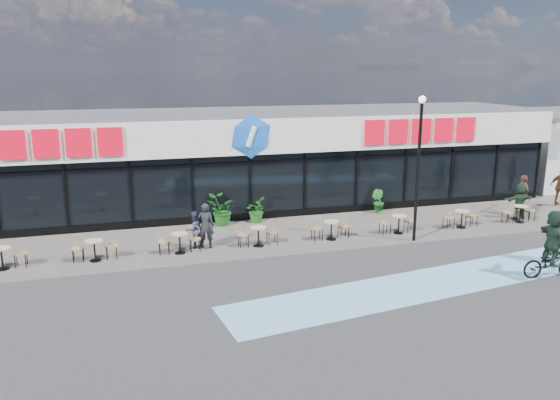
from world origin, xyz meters
name	(u,v)px	position (x,y,z in m)	size (l,w,h in m)	color
ground	(300,279)	(0.00, 0.00, 0.00)	(120.00, 120.00, 0.00)	#28282B
sidewalk	(265,237)	(0.00, 4.50, 0.05)	(44.00, 5.00, 0.10)	#56504C
bike_lane	(435,282)	(4.00, -1.50, 0.01)	(14.00, 2.20, 0.01)	#679FC4
building	(236,159)	(0.00, 9.93, 2.34)	(30.60, 6.57, 4.75)	black
lamp_post	(419,157)	(5.39, 2.30, 3.35)	(0.28, 0.28, 5.51)	black
bistro_set_1	(2,255)	(-9.27, 3.39, 0.56)	(1.54, 0.62, 0.90)	tan
bistro_set_2	(95,247)	(-6.37, 3.39, 0.56)	(1.54, 0.62, 0.90)	tan
bistro_set_3	(179,240)	(-3.46, 3.39, 0.56)	(1.54, 0.62, 0.90)	tan
bistro_set_4	(258,234)	(-0.55, 3.39, 0.56)	(1.54, 0.62, 0.90)	tan
bistro_set_5	(330,228)	(2.35, 3.39, 0.56)	(1.54, 0.62, 0.90)	tan
bistro_set_6	(398,222)	(5.26, 3.39, 0.56)	(1.54, 0.62, 0.90)	tan
bistro_set_7	(460,217)	(8.16, 3.39, 0.56)	(1.54, 0.62, 0.90)	tan
bistro_set_8	(519,212)	(11.07, 3.39, 0.56)	(1.54, 0.62, 0.90)	tan
potted_plant_left	(221,210)	(-1.40, 6.46, 0.75)	(1.17, 1.02, 1.30)	#174F16
potted_plant_mid	(256,210)	(0.13, 6.55, 0.62)	(0.93, 0.81, 1.04)	#1F5E1A
potted_plant_right	(378,201)	(5.90, 6.50, 0.64)	(0.59, 0.48, 1.07)	#164F19
patron_left	(206,226)	(-2.47, 3.64, 0.95)	(0.62, 0.41, 1.70)	black
patron_right	(194,230)	(-2.87, 3.78, 0.79)	(0.67, 0.53, 1.39)	#2C3145
pedestrian_a	(522,195)	(11.99, 4.37, 1.02)	(1.07, 0.45, 1.83)	brown
pedestrian_c	(520,201)	(11.46, 3.86, 0.89)	(1.47, 0.47, 1.59)	black
cyclist_a	(552,249)	(7.78, -2.12, 0.97)	(1.93, 1.71, 2.24)	black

